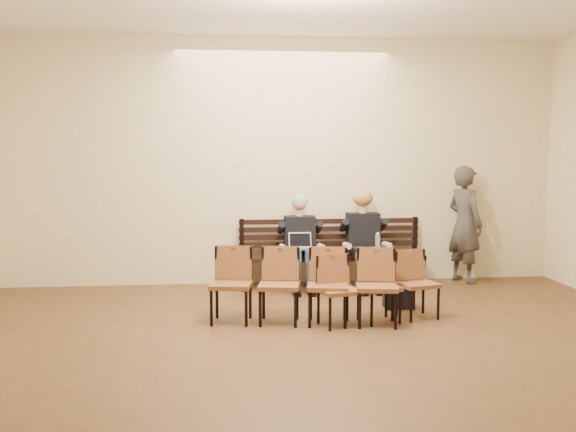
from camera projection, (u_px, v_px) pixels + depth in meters
name	position (u px, v px, depth m)	size (l,w,h in m)	color
ground	(351.00, 432.00, 4.40)	(10.00, 10.00, 0.00)	brown
room_walls	(334.00, 70.00, 4.91)	(8.02, 10.01, 3.51)	beige
bench	(332.00, 270.00, 9.05)	(2.60, 0.90, 0.45)	black
seated_man	(300.00, 244.00, 8.84)	(0.52, 0.73, 1.26)	black
seated_woman	(364.00, 242.00, 8.93)	(0.56, 0.77, 1.29)	black
laptop	(301.00, 251.00, 8.65)	(0.31, 0.24, 0.23)	#B3B3B8
water_bottle	(378.00, 250.00, 8.73)	(0.07, 0.07, 0.22)	silver
bag	(399.00, 298.00, 7.81)	(0.35, 0.24, 0.26)	black
passerby	(465.00, 215.00, 9.27)	(0.71, 0.47, 1.95)	#39352F
chair_row_front	(303.00, 286.00, 7.08)	(2.06, 0.46, 0.85)	brown
chair_row_back	(379.00, 288.00, 7.16)	(1.39, 0.42, 0.78)	brown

